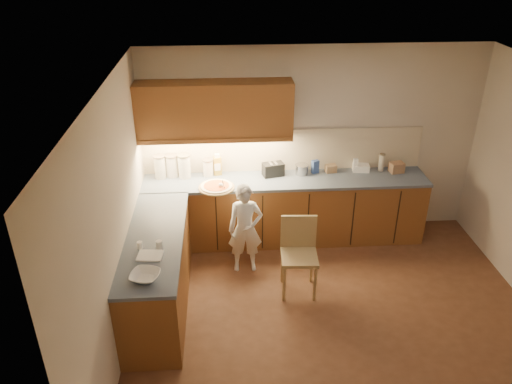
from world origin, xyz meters
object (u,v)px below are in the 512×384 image
(pizza_on_board, at_px, (217,187))
(toaster, at_px, (273,169))
(child, at_px, (245,229))
(oil_jug, at_px, (218,165))
(wooden_chair, at_px, (299,250))

(pizza_on_board, distance_m, toaster, 0.82)
(child, bearing_deg, pizza_on_board, 125.41)
(pizza_on_board, xyz_separation_m, oil_jug, (0.02, 0.40, 0.12))
(child, height_order, wooden_chair, child)
(wooden_chair, height_order, oil_jug, oil_jug)
(wooden_chair, distance_m, toaster, 1.31)
(toaster, bearing_deg, wooden_chair, -94.91)
(pizza_on_board, height_order, toaster, same)
(child, distance_m, wooden_chair, 0.74)
(pizza_on_board, relative_size, wooden_chair, 0.50)
(pizza_on_board, xyz_separation_m, toaster, (0.75, 0.33, 0.07))
(pizza_on_board, bearing_deg, child, -53.64)
(child, bearing_deg, toaster, 61.29)
(toaster, bearing_deg, pizza_on_board, -170.26)
(pizza_on_board, height_order, child, child)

